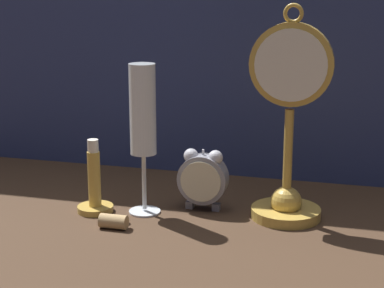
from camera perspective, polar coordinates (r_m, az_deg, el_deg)
The scene contains 6 objects.
ground_plane at distance 0.94m, azimuth -1.29°, elevation -8.30°, with size 4.00×4.00×0.00m, color #422D1E.
pocket_watch_on_stand at distance 0.99m, azimuth 8.58°, elevation 0.64°, with size 0.13×0.11×0.33m.
alarm_clock_twin_bell at distance 1.04m, azimuth 0.98°, elevation -2.93°, with size 0.08×0.03×0.10m.
champagne_flute at distance 1.00m, azimuth -4.38°, elevation 2.19°, with size 0.05×0.05×0.24m.
brass_candlestick at distance 1.04m, azimuth -8.65°, elevation -4.02°, with size 0.06×0.06×0.12m.
wine_cork at distance 0.98m, azimuth -7.00°, elevation -6.85°, with size 0.02×0.02×0.04m, color tan.
Camera 1 is at (0.25, -0.83, 0.37)m, focal length 60.00 mm.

